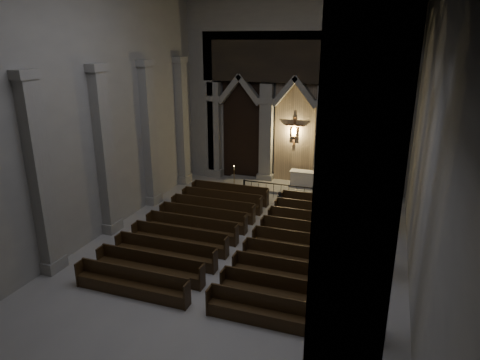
{
  "coord_description": "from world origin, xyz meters",
  "views": [
    {
      "loc": [
        5.65,
        -14.62,
        9.04
      ],
      "look_at": [
        -0.58,
        3.0,
        2.86
      ],
      "focal_mm": 32.0,
      "sensor_mm": 36.0,
      "label": 1
    }
  ],
  "objects_px": {
    "altar_rail": "(281,189)",
    "candle_stand_right": "(336,193)",
    "pews": "(246,240)",
    "worshipper": "(280,201)",
    "altar": "(305,178)",
    "candle_stand_left": "(234,182)"
  },
  "relations": [
    {
      "from": "altar_rail",
      "to": "candle_stand_right",
      "type": "bearing_deg",
      "value": 19.87
    },
    {
      "from": "pews",
      "to": "worshipper",
      "type": "distance_m",
      "value": 4.67
    },
    {
      "from": "altar",
      "to": "candle_stand_left",
      "type": "distance_m",
      "value": 4.5
    },
    {
      "from": "altar",
      "to": "pews",
      "type": "distance_m",
      "value": 8.97
    },
    {
      "from": "candle_stand_left",
      "to": "pews",
      "type": "height_order",
      "value": "candle_stand_left"
    },
    {
      "from": "altar_rail",
      "to": "pews",
      "type": "xyz_separation_m",
      "value": [
        0.0,
        -6.54,
        -0.28
      ]
    },
    {
      "from": "worshipper",
      "to": "candle_stand_left",
      "type": "bearing_deg",
      "value": 129.64
    },
    {
      "from": "altar",
      "to": "candle_stand_right",
      "type": "height_order",
      "value": "candle_stand_right"
    },
    {
      "from": "altar_rail",
      "to": "candle_stand_left",
      "type": "relative_size",
      "value": 3.2
    },
    {
      "from": "altar_rail",
      "to": "pews",
      "type": "height_order",
      "value": "pews"
    },
    {
      "from": "altar_rail",
      "to": "candle_stand_left",
      "type": "xyz_separation_m",
      "value": [
        -3.29,
        0.89,
        -0.21
      ]
    },
    {
      "from": "candle_stand_right",
      "to": "worshipper",
      "type": "relative_size",
      "value": 1.18
    },
    {
      "from": "pews",
      "to": "candle_stand_right",
      "type": "bearing_deg",
      "value": 68.15
    },
    {
      "from": "altar",
      "to": "pews",
      "type": "height_order",
      "value": "altar"
    },
    {
      "from": "pews",
      "to": "altar",
      "type": "bearing_deg",
      "value": 83.92
    },
    {
      "from": "candle_stand_right",
      "to": "pews",
      "type": "bearing_deg",
      "value": -111.85
    },
    {
      "from": "altar",
      "to": "candle_stand_left",
      "type": "bearing_deg",
      "value": -160.63
    },
    {
      "from": "altar_rail",
      "to": "worshipper",
      "type": "bearing_deg",
      "value": -78.07
    },
    {
      "from": "altar_rail",
      "to": "candle_stand_right",
      "type": "relative_size",
      "value": 3.62
    },
    {
      "from": "altar",
      "to": "candle_stand_right",
      "type": "bearing_deg",
      "value": -30.99
    },
    {
      "from": "candle_stand_left",
      "to": "altar_rail",
      "type": "bearing_deg",
      "value": -15.12
    },
    {
      "from": "altar_rail",
      "to": "worshipper",
      "type": "height_order",
      "value": "worshipper"
    }
  ]
}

